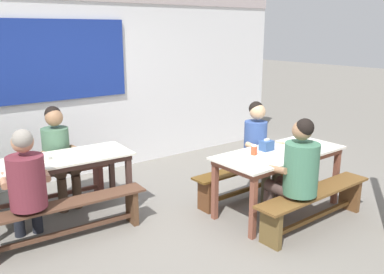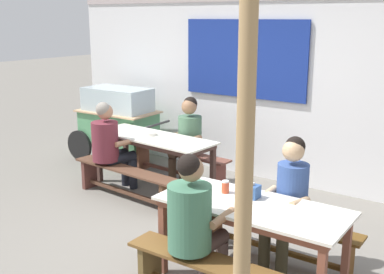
{
  "view_description": "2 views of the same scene",
  "coord_description": "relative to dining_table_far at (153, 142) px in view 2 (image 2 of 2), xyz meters",
  "views": [
    {
      "loc": [
        -2.42,
        -3.31,
        2.13
      ],
      "look_at": [
        0.41,
        0.44,
        0.89
      ],
      "focal_mm": 38.47,
      "sensor_mm": 36.0,
      "label": 1
    },
    {
      "loc": [
        2.98,
        -3.66,
        2.29
      ],
      "look_at": [
        -0.22,
        0.79,
        0.91
      ],
      "focal_mm": 44.81,
      "sensor_mm": 36.0,
      "label": 2
    }
  ],
  "objects": [
    {
      "name": "dining_table_near",
      "position": [
        2.24,
        -1.33,
        0.0
      ],
      "size": [
        1.65,
        0.75,
        0.74
      ],
      "color": "white",
      "rests_on": "ground_plane"
    },
    {
      "name": "bench_far_back",
      "position": [
        0.03,
        0.52,
        -0.38
      ],
      "size": [
        1.71,
        0.37,
        0.42
      ],
      "color": "brown",
      "rests_on": "ground_plane"
    },
    {
      "name": "food_cart",
      "position": [
        -1.35,
        0.71,
        0.02
      ],
      "size": [
        1.62,
        0.81,
        1.2
      ],
      "color": "#579D68",
      "rests_on": "ground_plane"
    },
    {
      "name": "bench_near_back",
      "position": [
        2.23,
        -0.81,
        -0.38
      ],
      "size": [
        1.64,
        0.28,
        0.42
      ],
      "color": "brown",
      "rests_on": "ground_plane"
    },
    {
      "name": "wooden_support_post",
      "position": [
        2.79,
        -2.46,
        0.57
      ],
      "size": [
        0.1,
        0.1,
        2.47
      ],
      "primitive_type": "cylinder",
      "color": "tan",
      "rests_on": "ground_plane"
    },
    {
      "name": "tissue_box",
      "position": [
        2.15,
        -1.2,
        0.14
      ],
      "size": [
        0.15,
        0.11,
        0.14
      ],
      "color": "#335591",
      "rests_on": "dining_table_near"
    },
    {
      "name": "person_left_back_turned",
      "position": [
        -0.38,
        -0.43,
        0.03
      ],
      "size": [
        0.5,
        0.61,
        1.24
      ],
      "color": "black",
      "rests_on": "ground_plane"
    },
    {
      "name": "condiment_jar",
      "position": [
        1.91,
        -1.23,
        0.13
      ],
      "size": [
        0.07,
        0.07,
        0.12
      ],
      "color": "#D74C2C",
      "rests_on": "dining_table_near"
    },
    {
      "name": "person_right_near_table",
      "position": [
        2.37,
        -0.88,
        0.03
      ],
      "size": [
        0.42,
        0.52,
        1.25
      ],
      "color": "#403B28",
      "rests_on": "ground_plane"
    },
    {
      "name": "person_near_front",
      "position": [
        1.97,
        -1.8,
        0.05
      ],
      "size": [
        0.47,
        0.58,
        1.27
      ],
      "color": "#493733",
      "rests_on": "ground_plane"
    },
    {
      "name": "bench_far_front",
      "position": [
        -0.03,
        -0.52,
        -0.39
      ],
      "size": [
        1.69,
        0.36,
        0.42
      ],
      "color": "brown",
      "rests_on": "ground_plane"
    },
    {
      "name": "soup_bowl",
      "position": [
        -0.05,
        0.03,
        0.1
      ],
      "size": [
        0.16,
        0.16,
        0.04
      ],
      "primitive_type": "cylinder",
      "color": "silver",
      "rests_on": "dining_table_far"
    },
    {
      "name": "dining_table_far",
      "position": [
        0.0,
        0.0,
        0.0
      ],
      "size": [
        1.83,
        0.74,
        0.74
      ],
      "color": "silver",
      "rests_on": "ground_plane"
    },
    {
      "name": "backdrop_wall",
      "position": [
        1.06,
        1.35,
        0.75
      ],
      "size": [
        7.22,
        0.23,
        2.7
      ],
      "color": "silver",
      "rests_on": "ground_plane"
    },
    {
      "name": "person_center_facing",
      "position": [
        0.25,
        0.45,
        0.03
      ],
      "size": [
        0.45,
        0.53,
        1.23
      ],
      "color": "#4A3526",
      "rests_on": "ground_plane"
    },
    {
      "name": "ground_plane",
      "position": [
        1.07,
        -1.07,
        -0.67
      ],
      "size": [
        40.0,
        40.0,
        0.0
      ],
      "primitive_type": "plane",
      "color": "slate"
    }
  ]
}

